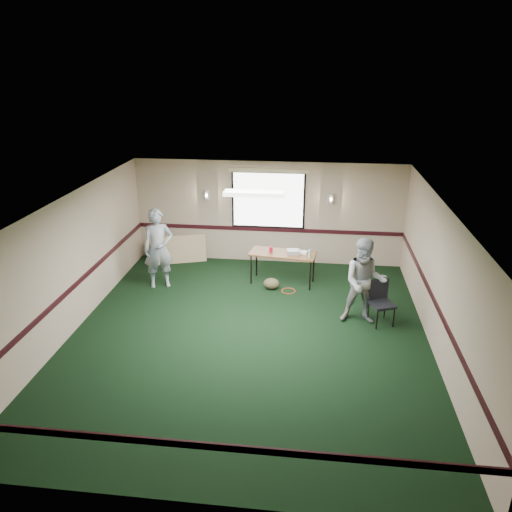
# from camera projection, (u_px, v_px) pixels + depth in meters

# --- Properties ---
(ground) EXTENTS (8.00, 8.00, 0.00)m
(ground) POSITION_uv_depth(u_px,v_px,m) (248.00, 337.00, 9.83)
(ground) COLOR black
(ground) RESTS_ON ground
(room_shell) EXTENTS (8.00, 8.02, 8.00)m
(room_shell) POSITION_uv_depth(u_px,v_px,m) (260.00, 227.00, 11.21)
(room_shell) COLOR tan
(room_shell) RESTS_ON ground
(folding_table) EXTENTS (1.64, 0.85, 0.78)m
(folding_table) POSITION_uv_depth(u_px,v_px,m) (283.00, 255.00, 11.93)
(folding_table) COLOR #533817
(folding_table) RESTS_ON ground
(projector) EXTENTS (0.31, 0.27, 0.10)m
(projector) POSITION_uv_depth(u_px,v_px,m) (293.00, 252.00, 11.84)
(projector) COLOR #939199
(projector) RESTS_ON folding_table
(game_console) EXTENTS (0.23, 0.20, 0.05)m
(game_console) POSITION_uv_depth(u_px,v_px,m) (303.00, 252.00, 11.88)
(game_console) COLOR white
(game_console) RESTS_ON folding_table
(red_cup) EXTENTS (0.09, 0.09, 0.13)m
(red_cup) POSITION_uv_depth(u_px,v_px,m) (271.00, 249.00, 11.95)
(red_cup) COLOR #AA0B20
(red_cup) RESTS_ON folding_table
(water_bottle) EXTENTS (0.06, 0.06, 0.19)m
(water_bottle) POSITION_uv_depth(u_px,v_px,m) (309.00, 254.00, 11.58)
(water_bottle) COLOR #85BFDA
(water_bottle) RESTS_ON folding_table
(duffel_bag) EXTENTS (0.42, 0.35, 0.27)m
(duffel_bag) POSITION_uv_depth(u_px,v_px,m) (271.00, 284.00, 11.82)
(duffel_bag) COLOR #484429
(duffel_bag) RESTS_ON ground
(cable_coil) EXTENTS (0.42, 0.42, 0.02)m
(cable_coil) POSITION_uv_depth(u_px,v_px,m) (288.00, 291.00, 11.74)
(cable_coil) COLOR red
(cable_coil) RESTS_ON ground
(folded_table) EXTENTS (1.44, 0.68, 0.74)m
(folded_table) POSITION_uv_depth(u_px,v_px,m) (179.00, 249.00, 13.27)
(folded_table) COLOR tan
(folded_table) RESTS_ON ground
(conference_chair) EXTENTS (0.58, 0.60, 0.91)m
(conference_chair) POSITION_uv_depth(u_px,v_px,m) (380.00, 298.00, 10.20)
(conference_chair) COLOR black
(conference_chair) RESTS_ON ground
(person_left) EXTENTS (0.82, 0.68, 1.91)m
(person_left) POSITION_uv_depth(u_px,v_px,m) (158.00, 249.00, 11.69)
(person_left) COLOR #3E5F89
(person_left) RESTS_ON ground
(person_right) EXTENTS (0.89, 0.70, 1.82)m
(person_right) POSITION_uv_depth(u_px,v_px,m) (364.00, 282.00, 10.06)
(person_right) COLOR #7D9CC3
(person_right) RESTS_ON ground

